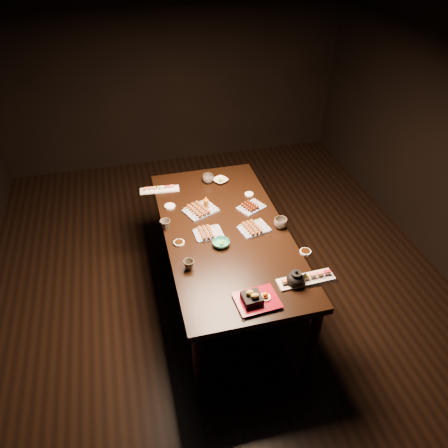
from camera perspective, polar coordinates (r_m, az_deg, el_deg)
The scene contains 23 objects.
ground at distance 3.76m, azimuth -0.00°, elevation -9.75°, with size 5.00×5.00×0.00m, color black.
dining_table at distance 3.49m, azimuth 0.20°, elevation -5.62°, with size 0.90×1.80×0.75m, color black.
sushi_platter_near at distance 2.89m, azimuth 10.66°, elevation -6.91°, with size 0.38×0.11×0.05m, color white, non-canonical shape.
sushi_platter_far at distance 3.71m, azimuth -8.42°, elevation 4.62°, with size 0.32×0.09×0.04m, color white, non-canonical shape.
yakitori_plate_center at distance 3.19m, azimuth -2.06°, elevation -1.02°, with size 0.20×0.15×0.05m, color #828EB6, non-canonical shape.
yakitori_plate_right at distance 3.24m, azimuth 3.99°, elevation -0.38°, with size 0.22×0.16×0.05m, color #828EB6, non-canonical shape.
yakitori_plate_left at distance 3.42m, azimuth -3.07°, elevation 2.06°, with size 0.24×0.18×0.06m, color #828EB6, non-canonical shape.
tsukune_plate at distance 3.46m, azimuth 3.59°, elevation 2.43°, with size 0.20×0.15×0.05m, color #828EB6, non-canonical shape.
edamame_bowl_green at distance 3.10m, azimuth -0.40°, elevation -2.55°, with size 0.13×0.13×0.04m, color #2D8B70.
edamame_bowl_cream at distance 3.78m, azimuth -0.46°, elevation 5.70°, with size 0.12×0.12×0.03m, color beige.
tempura_tray at distance 2.70m, azimuth 4.37°, elevation -9.44°, with size 0.26×0.21×0.10m, color black, non-canonical shape.
teacup_near_left at distance 2.92m, azimuth -4.62°, elevation -5.33°, with size 0.07×0.07×0.07m, color #4A4338.
teacup_mid_right at distance 3.27m, azimuth 7.41°, elevation 0.10°, with size 0.10×0.10×0.08m, color #4A4338.
teacup_far_left at distance 3.27m, azimuth -7.67°, elevation -0.06°, with size 0.08×0.08×0.07m, color #4A4338.
teacup_far_right at distance 3.77m, azimuth -2.11°, elevation 5.92°, with size 0.09×0.09×0.07m, color #4A4338.
teapot at distance 2.83m, azimuth 9.33°, elevation -6.92°, with size 0.14×0.14×0.12m, color black, non-canonical shape.
condiment_bottle at distance 3.42m, azimuth -2.36°, elevation 2.73°, with size 0.04×0.04×0.12m, color brown.
sauce_dish_west at distance 3.14m, azimuth -5.90°, elevation -2.46°, with size 0.08×0.08×0.01m, color white.
sauce_dish_east at distance 3.63m, azimuth 3.30°, elevation 3.91°, with size 0.07×0.07×0.01m, color white.
sauce_dish_se at distance 3.10m, azimuth 10.58°, elevation -3.58°, with size 0.08×0.08×0.01m, color white.
sauce_dish_nw at distance 3.50m, azimuth -7.09°, elevation 2.31°, with size 0.09×0.09×0.01m, color white.
chopsticks_near at distance 2.69m, azimuth 3.93°, elevation -10.93°, with size 0.24×0.02×0.01m, color black, non-canonical shape.
chopsticks_se at distance 2.90m, azimuth 12.77°, elevation -7.65°, with size 0.22×0.02×0.01m, color black, non-canonical shape.
Camera 1 is at (-0.62, -2.46, 2.77)m, focal length 35.00 mm.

